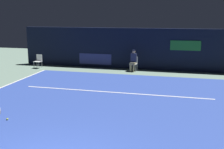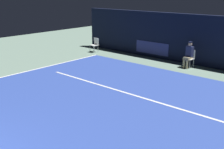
# 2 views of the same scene
# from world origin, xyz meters

# --- Properties ---
(ground_plane) EXTENTS (31.54, 31.54, 0.00)m
(ground_plane) POSITION_xyz_m (0.00, 4.95, 0.00)
(ground_plane) COLOR slate
(court_surface) EXTENTS (11.03, 11.89, 0.01)m
(court_surface) POSITION_xyz_m (0.00, 4.95, 0.01)
(court_surface) COLOR #2D479E
(court_surface) RESTS_ON ground
(line_sideline_right) EXTENTS (0.10, 11.89, 0.01)m
(line_sideline_right) POSITION_xyz_m (-5.46, 4.95, 0.01)
(line_sideline_right) COLOR white
(line_sideline_right) RESTS_ON court_surface
(line_service) EXTENTS (8.60, 0.10, 0.01)m
(line_service) POSITION_xyz_m (0.00, 7.03, 0.01)
(line_service) COLOR white
(line_service) RESTS_ON court_surface
(back_wall) EXTENTS (15.26, 0.33, 2.60)m
(back_wall) POSITION_xyz_m (-0.00, 12.84, 1.30)
(back_wall) COLOR black
(back_wall) RESTS_ON ground
(line_judge_on_chair) EXTENTS (0.48, 0.56, 1.32)m
(line_judge_on_chair) POSITION_xyz_m (0.00, 12.00, 0.69)
(line_judge_on_chair) COLOR white
(line_judge_on_chair) RESTS_ON ground
(courtside_chair_near) EXTENTS (0.48, 0.46, 0.88)m
(courtside_chair_near) POSITION_xyz_m (-6.19, 11.52, 0.50)
(courtside_chair_near) COLOR white
(courtside_chair_near) RESTS_ON ground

